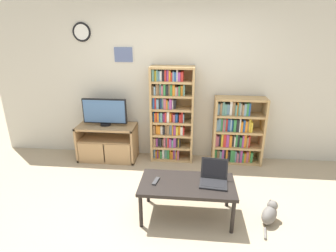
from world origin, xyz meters
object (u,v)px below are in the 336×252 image
tv_stand (108,142)px  cat (270,213)px  television (105,112)px  remote_near_laptop (156,181)px  coffee_table (187,186)px  bookshelf_tall (170,115)px  laptop (214,177)px  bookshelf_short (235,132)px

tv_stand → cat: tv_stand is taller
television → remote_near_laptop: television is taller
cat → coffee_table: bearing=-147.1°
television → bookshelf_tall: (1.10, 0.09, -0.04)m
tv_stand → bookshelf_tall: 1.20m
cat → laptop: bearing=-151.8°
tv_stand → coffee_table: 2.00m
coffee_table → remote_near_laptop: (-0.37, -0.01, 0.06)m
television → remote_near_laptop: bearing=-53.5°
coffee_table → laptop: 0.33m
tv_stand → bookshelf_short: size_ratio=0.87×
bookshelf_short → laptop: 1.54m
bookshelf_tall → bookshelf_short: size_ratio=1.42×
laptop → cat: bearing=0.1°
television → laptop: bearing=-38.3°
television → cat: television is taller
tv_stand → remote_near_laptop: tv_stand is taller
bookshelf_tall → coffee_table: size_ratio=1.45×
remote_near_laptop → television: bearing=-41.9°
bookshelf_short → cat: bookshelf_short is taller
tv_stand → remote_near_laptop: bearing=-53.3°
remote_near_laptop → bookshelf_tall: bearing=-79.5°
remote_near_laptop → cat: remote_near_laptop is taller
bookshelf_short → cat: size_ratio=2.49×
cat → remote_near_laptop: bearing=-146.4°
coffee_table → tv_stand: bearing=135.5°
coffee_table → television: bearing=135.1°
bookshelf_tall → coffee_table: bearing=-77.4°
laptop → remote_near_laptop: bearing=-169.1°
laptop → remote_near_laptop: size_ratio=2.05×
tv_stand → cat: bearing=-30.5°
television → laptop: size_ratio=2.20×
bookshelf_tall → cat: bearing=-49.4°
cat → tv_stand: bearing=-176.6°
television → bookshelf_short: bearing=2.4°
coffee_table → bookshelf_short: bearing=63.6°
bookshelf_tall → bookshelf_short: (1.10, -0.00, -0.27)m
television → laptop: 2.25m
bookshelf_tall → remote_near_laptop: (-0.03, -1.53, -0.34)m
bookshelf_short → remote_near_laptop: 1.90m
tv_stand → laptop: size_ratio=2.92×
bookshelf_short → coffee_table: (-0.76, -1.52, -0.13)m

